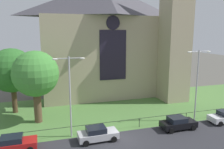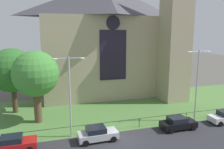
{
  "view_description": "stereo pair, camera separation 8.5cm",
  "coord_description": "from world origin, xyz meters",
  "px_view_note": "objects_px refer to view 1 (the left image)",
  "views": [
    {
      "loc": [
        -7.55,
        -20.75,
        11.26
      ],
      "look_at": [
        1.19,
        8.0,
        5.61
      ],
      "focal_mm": 35.66,
      "sensor_mm": 36.0,
      "label": 1
    },
    {
      "loc": [
        -7.47,
        -20.77,
        11.26
      ],
      "look_at": [
        1.19,
        8.0,
        5.61
      ],
      "focal_mm": 35.66,
      "sensor_mm": 36.0,
      "label": 2
    }
  ],
  "objects_px": {
    "tree_left_far": "(12,71)",
    "parked_car_black": "(178,123)",
    "church_building": "(108,38)",
    "tree_left_near": "(36,74)",
    "parked_car_red": "(14,144)",
    "streetlamp_far": "(197,77)",
    "parked_car_silver": "(98,134)",
    "streetlamp_near": "(70,87)"
  },
  "relations": [
    {
      "from": "tree_left_far",
      "to": "parked_car_black",
      "type": "bearing_deg",
      "value": -31.36
    },
    {
      "from": "church_building",
      "to": "tree_left_near",
      "type": "height_order",
      "value": "church_building"
    },
    {
      "from": "tree_left_near",
      "to": "church_building",
      "type": "bearing_deg",
      "value": 41.39
    },
    {
      "from": "church_building",
      "to": "parked_car_red",
      "type": "distance_m",
      "value": 24.91
    },
    {
      "from": "streetlamp_far",
      "to": "tree_left_near",
      "type": "bearing_deg",
      "value": 164.63
    },
    {
      "from": "parked_car_silver",
      "to": "streetlamp_near",
      "type": "bearing_deg",
      "value": 144.63
    },
    {
      "from": "streetlamp_near",
      "to": "parked_car_red",
      "type": "bearing_deg",
      "value": -165.85
    },
    {
      "from": "streetlamp_near",
      "to": "streetlamp_far",
      "type": "distance_m",
      "value": 15.91
    },
    {
      "from": "tree_left_far",
      "to": "church_building",
      "type": "bearing_deg",
      "value": 22.07
    },
    {
      "from": "tree_left_near",
      "to": "parked_car_red",
      "type": "relative_size",
      "value": 2.18
    },
    {
      "from": "streetlamp_far",
      "to": "parked_car_silver",
      "type": "distance_m",
      "value": 14.38
    },
    {
      "from": "tree_left_far",
      "to": "parked_car_black",
      "type": "xyz_separation_m",
      "value": [
        19.16,
        -11.67,
        -5.35
      ]
    },
    {
      "from": "church_building",
      "to": "tree_left_far",
      "type": "xyz_separation_m",
      "value": [
        -15.74,
        -6.38,
        -4.18
      ]
    },
    {
      "from": "church_building",
      "to": "parked_car_silver",
      "type": "relative_size",
      "value": 6.14
    },
    {
      "from": "streetlamp_near",
      "to": "parked_car_red",
      "type": "xyz_separation_m",
      "value": [
        -5.69,
        -1.43,
        -4.84
      ]
    },
    {
      "from": "streetlamp_near",
      "to": "streetlamp_far",
      "type": "height_order",
      "value": "streetlamp_far"
    },
    {
      "from": "tree_left_far",
      "to": "parked_car_red",
      "type": "relative_size",
      "value": 2.19
    },
    {
      "from": "church_building",
      "to": "streetlamp_far",
      "type": "bearing_deg",
      "value": -66.85
    },
    {
      "from": "parked_car_black",
      "to": "church_building",
      "type": "bearing_deg",
      "value": 100.6
    },
    {
      "from": "streetlamp_near",
      "to": "parked_car_black",
      "type": "distance_m",
      "value": 13.36
    },
    {
      "from": "church_building",
      "to": "parked_car_red",
      "type": "bearing_deg",
      "value": -129.41
    },
    {
      "from": "tree_left_far",
      "to": "tree_left_near",
      "type": "bearing_deg",
      "value": -54.78
    },
    {
      "from": "church_building",
      "to": "tree_left_far",
      "type": "distance_m",
      "value": 17.49
    },
    {
      "from": "tree_left_far",
      "to": "parked_car_red",
      "type": "height_order",
      "value": "tree_left_far"
    },
    {
      "from": "tree_left_far",
      "to": "streetlamp_near",
      "type": "relative_size",
      "value": 1.04
    },
    {
      "from": "parked_car_silver",
      "to": "parked_car_black",
      "type": "distance_m",
      "value": 9.79
    },
    {
      "from": "tree_left_near",
      "to": "streetlamp_near",
      "type": "relative_size",
      "value": 1.03
    },
    {
      "from": "streetlamp_near",
      "to": "streetlamp_far",
      "type": "xyz_separation_m",
      "value": [
        15.91,
        0.0,
        0.17
      ]
    },
    {
      "from": "streetlamp_far",
      "to": "church_building",
      "type": "bearing_deg",
      "value": 113.15
    },
    {
      "from": "tree_left_far",
      "to": "streetlamp_near",
      "type": "bearing_deg",
      "value": -55.63
    },
    {
      "from": "streetlamp_near",
      "to": "parked_car_silver",
      "type": "xyz_separation_m",
      "value": [
        2.55,
        -1.73,
        -4.84
      ]
    },
    {
      "from": "tree_left_near",
      "to": "parked_car_red",
      "type": "bearing_deg",
      "value": -107.44
    },
    {
      "from": "parked_car_red",
      "to": "parked_car_black",
      "type": "relative_size",
      "value": 1.0
    },
    {
      "from": "streetlamp_near",
      "to": "parked_car_black",
      "type": "xyz_separation_m",
      "value": [
        12.34,
        -1.71,
        -4.84
      ]
    },
    {
      "from": "tree_left_far",
      "to": "parked_car_black",
      "type": "relative_size",
      "value": 2.19
    },
    {
      "from": "church_building",
      "to": "streetlamp_far",
      "type": "relative_size",
      "value": 2.83
    },
    {
      "from": "streetlamp_near",
      "to": "streetlamp_far",
      "type": "bearing_deg",
      "value": 0.0
    },
    {
      "from": "parked_car_silver",
      "to": "tree_left_far",
      "type": "bearing_deg",
      "value": 127.46
    },
    {
      "from": "tree_left_near",
      "to": "parked_car_silver",
      "type": "bearing_deg",
      "value": -49.23
    },
    {
      "from": "streetlamp_far",
      "to": "parked_car_red",
      "type": "distance_m",
      "value": 22.22
    },
    {
      "from": "tree_left_far",
      "to": "parked_car_silver",
      "type": "relative_size",
      "value": 2.17
    },
    {
      "from": "parked_car_black",
      "to": "parked_car_silver",
      "type": "bearing_deg",
      "value": -179.98
    }
  ]
}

